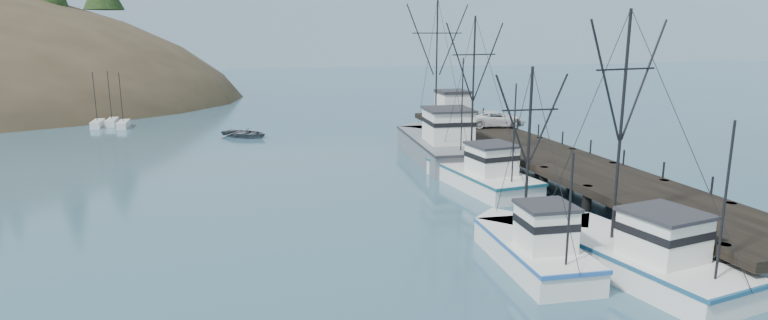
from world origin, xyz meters
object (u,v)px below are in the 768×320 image
at_px(trawler_near, 629,254).
at_px(trawler_mid, 531,247).
at_px(work_vessel, 440,144).
at_px(pickup_truck, 496,119).
at_px(motorboat, 245,137).
at_px(pier, 541,154).
at_px(pier_shed, 452,104).
at_px(trawler_far, 478,174).

height_order(trawler_near, trawler_mid, trawler_near).
bearing_deg(work_vessel, pickup_truck, 24.51).
height_order(trawler_near, motorboat, trawler_near).
height_order(pier, pier_shed, pier_shed).
xyz_separation_m(pier_shed, pickup_truck, (1.75, -6.83, -0.67)).
bearing_deg(pier_shed, pickup_truck, -75.65).
distance_m(pier, pickup_truck, 11.32).
distance_m(pier, work_vessel, 9.63).
height_order(trawler_near, trawler_far, trawler_far).
bearing_deg(trawler_far, pier_shed, 74.47).
height_order(pier_shed, motorboat, pier_shed).
bearing_deg(trawler_far, motorboat, 122.39).
bearing_deg(pier, motorboat, 132.31).
distance_m(pickup_truck, motorboat, 25.62).
height_order(trawler_near, pier_shed, trawler_near).
bearing_deg(pier, trawler_mid, -120.41).
xyz_separation_m(trawler_mid, work_vessel, (3.96, 23.58, 0.41)).
height_order(work_vessel, pickup_truck, work_vessel).
bearing_deg(pickup_truck, trawler_near, 175.60).
xyz_separation_m(pier, pier_shed, (-0.25, 18.00, 1.73)).
height_order(pier, pickup_truck, pickup_truck).
distance_m(trawler_far, pier_shed, 20.13).
relative_size(pier_shed, motorboat, 0.62).
xyz_separation_m(trawler_far, work_vessel, (0.51, 9.40, 0.41)).
bearing_deg(trawler_mid, pier_shed, 75.25).
relative_size(pier, trawler_mid, 4.61).
xyz_separation_m(trawler_near, work_vessel, (0.03, 25.49, 0.41)).
bearing_deg(work_vessel, trawler_far, -93.11).
bearing_deg(motorboat, trawler_mid, -122.73).
xyz_separation_m(pier, trawler_far, (-5.59, -1.23, -0.87)).
distance_m(trawler_far, motorboat, 28.81).
xyz_separation_m(work_vessel, pickup_truck, (6.58, 3.00, 1.52)).
relative_size(trawler_mid, work_vessel, 0.57).
bearing_deg(work_vessel, trawler_mid, -99.54).
bearing_deg(work_vessel, trawler_near, -90.06).
bearing_deg(pier_shed, trawler_mid, -104.75).
xyz_separation_m(trawler_near, motorboat, (-15.91, 40.40, -0.82)).
distance_m(trawler_far, work_vessel, 9.42).
distance_m(pier, motorboat, 31.26).
xyz_separation_m(work_vessel, pier_shed, (4.83, 9.83, 2.19)).
bearing_deg(trawler_far, pier, 12.41).
distance_m(trawler_near, trawler_mid, 4.37).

